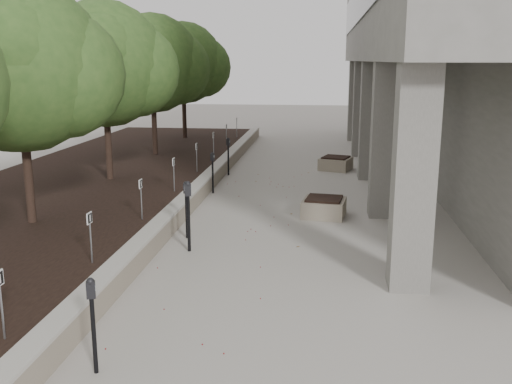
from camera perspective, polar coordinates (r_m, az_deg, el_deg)
The scene contains 23 objects.
ground at distance 10.18m, azimuth -4.22°, elevation -10.53°, with size 90.00×90.00×0.00m, color #A5A098.
retaining_wall at distance 18.92m, azimuth -4.58°, elevation 1.25°, with size 0.39×26.00×0.50m, color gray, non-canonical shape.
planting_bed at distance 19.96m, azimuth -14.99°, elevation 1.32°, with size 7.00×26.00×0.40m, color black.
crabapple_tree_2 at distance 13.88m, azimuth -22.05°, elevation 8.14°, with size 4.60×4.00×5.44m, color #2D4F1E, non-canonical shape.
crabapple_tree_3 at distance 18.42m, azimuth -14.60°, elevation 9.59°, with size 4.60×4.00×5.44m, color #2D4F1E, non-canonical shape.
crabapple_tree_4 at distance 23.16m, azimuth -10.12°, elevation 10.38°, with size 4.60×4.00×5.44m, color #2D4F1E, non-canonical shape.
crabapple_tree_5 at distance 27.98m, azimuth -7.16°, elevation 10.86°, with size 4.60×4.00×5.44m, color #2D4F1E, non-canonical shape.
parking_sign_1 at distance 8.47m, azimuth -23.76°, elevation -10.17°, with size 0.04×0.22×0.96m, color black, non-canonical shape.
parking_sign_2 at distance 10.99m, azimuth -15.96°, elevation -4.35°, with size 0.04×0.22×0.96m, color black, non-canonical shape.
parking_sign_3 at distance 13.71m, azimuth -11.22°, elevation -0.72°, with size 0.04×0.22×0.96m, color black, non-canonical shape.
parking_sign_4 at distance 16.52m, azimuth -8.08°, elevation 1.69°, with size 0.04×0.22×0.96m, color black, non-canonical shape.
parking_sign_5 at distance 19.39m, azimuth -5.85°, elevation 3.40°, with size 0.04×0.22×0.96m, color black, non-canonical shape.
parking_sign_6 at distance 22.29m, azimuth -4.20°, elevation 4.66°, with size 0.04×0.22×0.96m, color black, non-canonical shape.
parking_sign_7 at distance 25.22m, azimuth -2.92°, elevation 5.63°, with size 0.04×0.22×0.96m, color black, non-canonical shape.
parking_sign_8 at distance 28.16m, azimuth -1.91°, elevation 6.39°, with size 0.04×0.22×0.96m, color black, non-canonical shape.
parking_meter_1 at distance 7.99m, azimuth -15.72°, elevation -12.57°, with size 0.13×0.09×1.33m, color black, non-canonical shape.
parking_meter_2 at distance 12.47m, azimuth -6.65°, elevation -2.40°, with size 0.15×0.11×1.55m, color black, non-canonical shape.
parking_meter_3 at distance 13.42m, azimuth -6.85°, elevation -1.75°, with size 0.13×0.10×1.35m, color black, non-canonical shape.
parking_meter_4 at distance 17.94m, azimuth -4.28°, elevation 1.91°, with size 0.13×0.09×1.29m, color black, non-canonical shape.
parking_meter_5 at distance 20.73m, azimuth -2.74°, elevation 3.51°, with size 0.13×0.10×1.36m, color black, non-canonical shape.
planter_front at distance 15.41m, azimuth 6.70°, elevation -1.46°, with size 1.08×1.08×0.50m, color gray, non-canonical shape.
planter_back at distance 22.06m, azimuth 7.84°, elevation 2.84°, with size 1.08×1.08×0.50m, color gray, non-canonical shape.
berry_scatter at distance 14.86m, azimuth -1.00°, elevation -2.88°, with size 3.30×14.10×0.02m, color maroon, non-canonical shape.
Camera 1 is at (1.81, -9.17, 4.03)m, focal length 40.66 mm.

